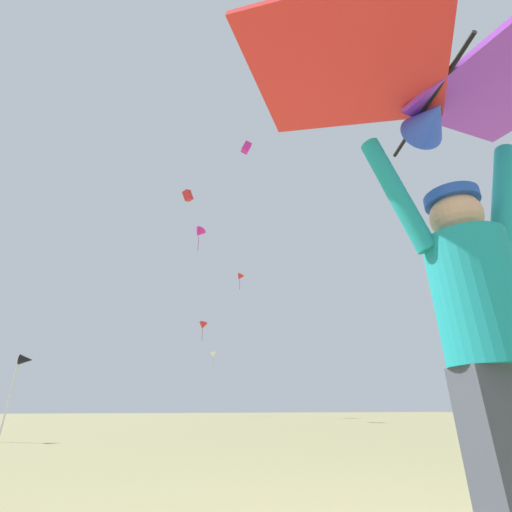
% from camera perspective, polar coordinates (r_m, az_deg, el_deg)
% --- Properties ---
extents(kite_flyer_person, '(0.80, 0.42, 1.92)m').
position_cam_1_polar(kite_flyer_person, '(1.74, 33.39, -10.84)').
color(kite_flyer_person, '#424751').
rests_on(kite_flyer_person, ground).
extents(held_stunt_kite, '(2.13, 1.40, 0.44)m').
position_cam_1_polar(held_stunt_kite, '(2.29, 26.95, 23.89)').
color(held_stunt_kite, black).
extents(distant_kite_red_low_left, '(0.93, 0.75, 0.97)m').
position_cam_1_polar(distant_kite_red_low_left, '(27.86, -11.02, 9.62)').
color(distant_kite_red_low_left, red).
extents(distant_kite_red_mid_left, '(0.96, 0.97, 1.66)m').
position_cam_1_polar(distant_kite_red_mid_left, '(32.74, -2.65, -3.44)').
color(distant_kite_red_mid_left, red).
extents(distant_kite_magenta_high_left, '(0.81, 0.64, 0.96)m').
position_cam_1_polar(distant_kite_magenta_high_left, '(27.10, -1.58, 17.19)').
color(distant_kite_magenta_high_left, '#DB2393').
extents(distant_kite_red_low_right, '(1.26, 1.22, 1.93)m').
position_cam_1_polar(distant_kite_red_low_right, '(36.40, -8.64, -11.13)').
color(distant_kite_red_low_right, red).
extents(distant_kite_magenta_high_right, '(1.67, 1.51, 2.68)m').
position_cam_1_polar(distant_kite_magenta_high_right, '(36.16, -9.24, 3.72)').
color(distant_kite_magenta_high_right, '#DB2393').
extents(distant_kite_white_far_center, '(0.80, 0.75, 1.47)m').
position_cam_1_polar(distant_kite_white_far_center, '(34.32, -6.95, -15.62)').
color(distant_kite_white_far_center, white).
extents(marker_flag, '(0.30, 0.24, 1.85)m').
position_cam_1_polar(marker_flag, '(10.26, -33.57, -14.55)').
color(marker_flag, silver).
rests_on(marker_flag, ground).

